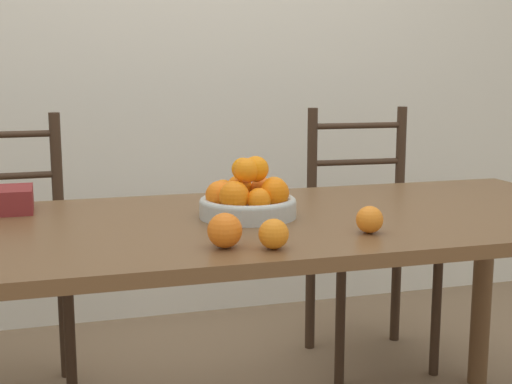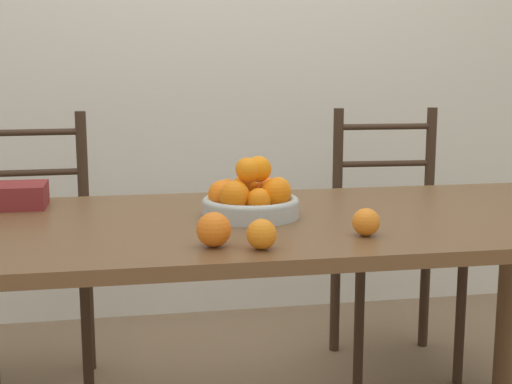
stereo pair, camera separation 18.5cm
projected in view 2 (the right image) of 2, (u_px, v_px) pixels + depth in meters
name	position (u px, v px, depth m)	size (l,w,h in m)	color
wall_back	(218.00, 34.00, 3.22)	(8.00, 0.06, 2.60)	silver
dining_table	(288.00, 250.00, 1.95)	(1.90, 0.85, 0.75)	brown
fruit_bowl	(251.00, 198.00, 1.93)	(0.26, 0.26, 0.17)	#B2B7B2
orange_loose_0	(262.00, 234.00, 1.59)	(0.07, 0.07, 0.07)	orange
orange_loose_1	(366.00, 222.00, 1.72)	(0.07, 0.07, 0.07)	orange
orange_loose_2	(214.00, 230.00, 1.61)	(0.08, 0.08, 0.08)	orange
chair_left	(30.00, 261.00, 2.51)	(0.43, 0.41, 0.99)	#382619
chair_right	(393.00, 244.00, 2.75)	(0.44, 0.42, 0.99)	#382619
book_stack	(6.00, 196.00, 2.06)	(0.23, 0.16, 0.07)	maroon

